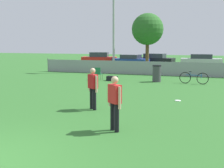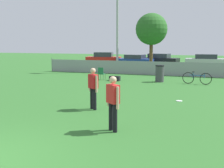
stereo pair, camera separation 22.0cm
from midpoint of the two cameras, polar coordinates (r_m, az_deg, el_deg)
The scene contains 14 objects.
fence_backline at distance 22.89m, azimuth 8.62°, elevation 3.18°, with size 18.92×0.07×1.21m.
light_pole at distance 25.47m, azimuth 1.36°, elevation 13.92°, with size 0.90×0.36×8.59m.
tree_near_pole at distance 26.75m, azimuth 8.27°, elevation 10.92°, with size 2.94×2.94×5.33m.
player_thrower_red at distance 8.01m, azimuth 0.98°, elevation -3.24°, with size 0.46×0.42×1.60m.
player_defender_red at distance 10.71m, azimuth -3.26°, elevation -0.36°, with size 0.48×0.41×1.60m.
frisbee_disc at distance 12.76m, azimuth 13.97°, elevation -3.35°, with size 0.27×0.27×0.03m.
folding_chair_sideline at distance 19.60m, azimuth -1.86°, elevation 2.27°, with size 0.41×0.42×0.87m.
bicycle_sideline at distance 18.38m, azimuth 17.19°, elevation 1.15°, with size 1.79×0.44×0.78m.
trash_bin at distance 18.85m, azimuth 9.99°, elevation 2.13°, with size 0.59×0.59×1.12m.
gear_bag_sideline at distance 19.18m, azimuth 0.89°, elevation 1.14°, with size 0.70×0.39×0.34m.
parked_car_red at distance 34.33m, azimuth -1.52°, elevation 5.19°, with size 4.40×2.53×1.50m.
parked_car_blue at distance 32.39m, azimuth 4.89°, elevation 4.85°, with size 4.17×2.28×1.29m.
parked_car_dark at distance 33.92m, azimuth 9.73°, elevation 4.94°, with size 4.78×2.43×1.37m.
parked_car_silver at distance 33.28m, azimuth 18.71°, elevation 4.57°, with size 4.51×1.94×1.36m.
Camera 2 is at (4.68, -4.30, 2.51)m, focal length 45.00 mm.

